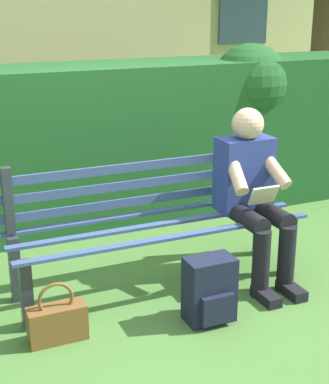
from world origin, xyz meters
TOP-DOWN VIEW (x-y plane):
  - ground at (0.00, 0.00)m, footprint 60.00×60.00m
  - park_bench at (0.00, -0.09)m, footprint 2.02×0.54m
  - person_seated at (-0.66, 0.10)m, footprint 0.44×0.73m
  - hedge_backdrop at (0.37, -1.41)m, footprint 6.26×0.86m
  - backpack at (-0.11, 0.53)m, footprint 0.30×0.26m
  - handbag at (0.80, 0.38)m, footprint 0.34×0.13m

SIDE VIEW (x-z plane):
  - ground at x=0.00m, z-range 0.00..0.00m
  - handbag at x=0.80m, z-range -0.06..0.31m
  - backpack at x=-0.11m, z-range 0.00..0.41m
  - park_bench at x=0.00m, z-range 0.02..0.92m
  - person_seated at x=-0.66m, z-range 0.04..1.24m
  - hedge_backdrop at x=0.37m, z-range -0.04..1.49m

